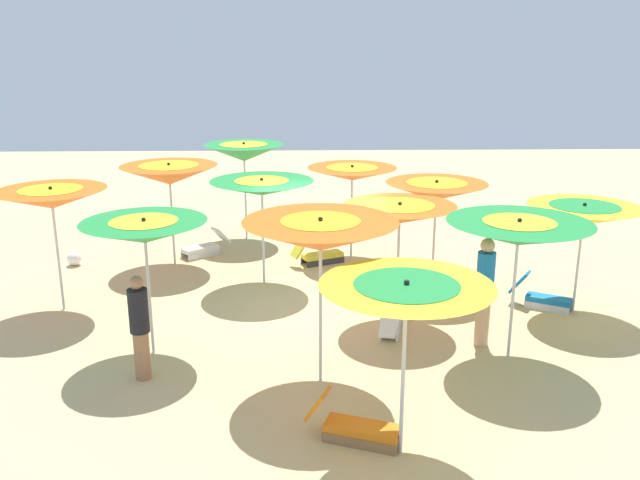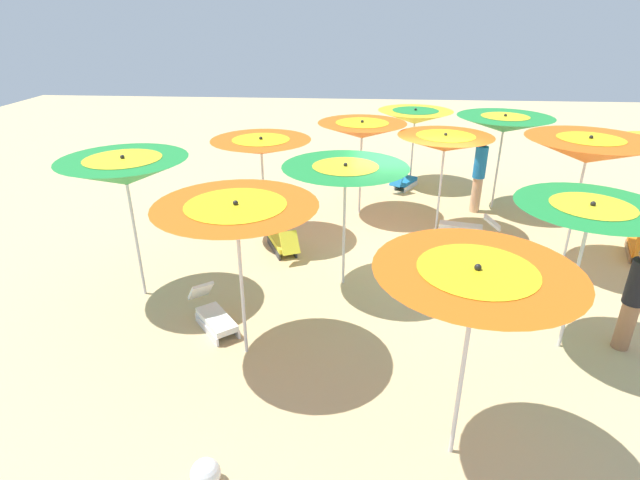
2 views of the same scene
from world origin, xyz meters
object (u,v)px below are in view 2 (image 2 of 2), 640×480
beach_umbrella_1 (237,220)px  lounger_1 (640,248)px  lounger_2 (404,181)px  beach_umbrella_10 (504,124)px  beach_umbrella_0 (125,171)px  beach_umbrella_8 (588,150)px  beach_umbrella_6 (362,130)px  beach_umbrella_4 (345,175)px  beach_umbrella_9 (415,117)px  beach_umbrella_2 (475,286)px  lounger_0 (214,315)px  lounger_4 (283,243)px  lounger_3 (465,227)px  beach_umbrella_7 (445,143)px  beachgoer_0 (479,173)px  beach_umbrella_3 (261,147)px  beachgoer_1 (634,297)px  beach_umbrella_5 (590,218)px  beach_ball (206,473)px

beach_umbrella_1 → lounger_1: 8.43m
lounger_2 → beach_umbrella_10: bearing=-91.5°
beach_umbrella_10 → beach_umbrella_0: bearing=33.9°
beach_umbrella_1 → beach_umbrella_8: 6.57m
lounger_2 → beach_umbrella_6: bearing=176.7°
beach_umbrella_4 → beach_umbrella_9: size_ratio=1.07×
beach_umbrella_2 → lounger_0: size_ratio=2.06×
beach_umbrella_8 → lounger_4: 6.02m
lounger_3 → lounger_4: bearing=30.0°
beach_umbrella_7 → lounger_2: 3.48m
beach_umbrella_1 → beach_umbrella_7: 5.82m
lounger_0 → lounger_2: lounger_2 is taller
beachgoer_0 → beach_umbrella_1: bearing=-66.9°
beach_umbrella_3 → beachgoer_1: beach_umbrella_3 is taller
beach_umbrella_1 → beachgoer_0: beach_umbrella_1 is taller
beach_umbrella_4 → beach_umbrella_1: bearing=57.7°
beach_umbrella_5 → beach_umbrella_6: 6.06m
beach_umbrella_10 → lounger_3: (1.02, 1.80, -1.94)m
beach_umbrella_8 → beachgoer_1: (0.13, 2.72, -1.44)m
beach_umbrella_7 → beach_ball: bearing=64.5°
lounger_1 → beachgoer_1: (1.77, 3.13, 0.67)m
beach_umbrella_3 → beachgoer_1: 7.13m
beach_umbrella_1 → lounger_3: 6.37m
lounger_1 → beach_umbrella_3: bearing=106.8°
beach_umbrella_10 → beachgoer_1: 5.99m
lounger_4 → beach_umbrella_1: bearing=154.7°
beach_umbrella_6 → lounger_1: bearing=160.1°
lounger_0 → beach_ball: 2.98m
lounger_1 → beach_umbrella_4: bearing=124.5°
beach_umbrella_3 → lounger_2: size_ratio=1.89×
beachgoer_1 → lounger_4: bearing=-107.5°
beach_umbrella_1 → lounger_0: (0.64, -0.60, -1.91)m
beach_umbrella_1 → lounger_0: beach_umbrella_1 is taller
beach_ball → lounger_2: bearing=-106.0°
beach_umbrella_4 → lounger_4: beach_umbrella_4 is taller
lounger_4 → beachgoer_1: bearing=-141.3°
beach_umbrella_5 → beach_umbrella_9: size_ratio=1.08×
lounger_0 → beach_ball: size_ratio=3.62×
beach_umbrella_5 → beach_umbrella_6: (3.04, -5.24, -0.03)m
beach_umbrella_10 → lounger_4: (4.97, 2.99, -1.92)m
beach_umbrella_4 → lounger_3: beach_umbrella_4 is taller
beach_umbrella_2 → beach_umbrella_4: beach_umbrella_2 is taller
beach_umbrella_8 → beachgoer_1: 3.08m
lounger_2 → lounger_0: bearing=-176.8°
beach_umbrella_2 → lounger_2: (-0.18, -9.30, -1.98)m
beach_umbrella_5 → lounger_3: 4.54m
beach_umbrella_1 → beach_umbrella_10: (-5.04, -6.35, 0.01)m
lounger_4 → beach_umbrella_4: bearing=-157.2°
beach_umbrella_2 → beach_umbrella_8: beach_umbrella_8 is taller
beach_umbrella_3 → beach_umbrella_9: size_ratio=1.04×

